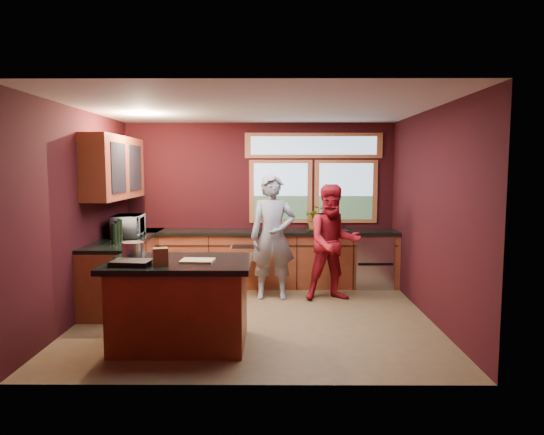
{
  "coord_description": "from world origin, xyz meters",
  "views": [
    {
      "loc": [
        0.24,
        -6.18,
        1.95
      ],
      "look_at": [
        0.21,
        0.4,
        1.27
      ],
      "focal_mm": 32.0,
      "sensor_mm": 36.0,
      "label": 1
    }
  ],
  "objects_px": {
    "person_red": "(333,243)",
    "stock_pot": "(133,250)",
    "cutting_board": "(197,261)",
    "island": "(181,302)",
    "person_grey": "(273,237)"
  },
  "relations": [
    {
      "from": "person_red",
      "to": "cutting_board",
      "type": "xyz_separation_m",
      "value": [
        -1.7,
        -1.91,
        0.1
      ]
    },
    {
      "from": "island",
      "to": "person_red",
      "type": "bearing_deg",
      "value": 44.51
    },
    {
      "from": "person_red",
      "to": "cutting_board",
      "type": "relative_size",
      "value": 4.89
    },
    {
      "from": "stock_pot",
      "to": "cutting_board",
      "type": "bearing_deg",
      "value": -14.93
    },
    {
      "from": "island",
      "to": "person_grey",
      "type": "distance_m",
      "value": 2.23
    },
    {
      "from": "person_grey",
      "to": "person_red",
      "type": "distance_m",
      "value": 0.9
    },
    {
      "from": "island",
      "to": "stock_pot",
      "type": "xyz_separation_m",
      "value": [
        -0.55,
        0.15,
        0.56
      ]
    },
    {
      "from": "island",
      "to": "person_grey",
      "type": "height_order",
      "value": "person_grey"
    },
    {
      "from": "person_red",
      "to": "stock_pot",
      "type": "relative_size",
      "value": 7.13
    },
    {
      "from": "cutting_board",
      "to": "stock_pot",
      "type": "height_order",
      "value": "stock_pot"
    },
    {
      "from": "person_red",
      "to": "cutting_board",
      "type": "height_order",
      "value": "person_red"
    },
    {
      "from": "island",
      "to": "person_red",
      "type": "relative_size",
      "value": 0.91
    },
    {
      "from": "island",
      "to": "cutting_board",
      "type": "distance_m",
      "value": 0.52
    },
    {
      "from": "person_red",
      "to": "stock_pot",
      "type": "distance_m",
      "value": 2.99
    },
    {
      "from": "cutting_board",
      "to": "stock_pot",
      "type": "relative_size",
      "value": 1.46
    }
  ]
}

